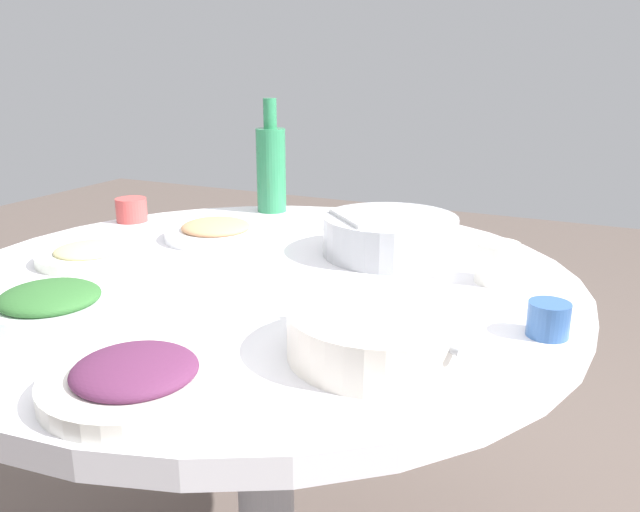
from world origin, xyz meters
The scene contains 11 objects.
round_dining_table centered at (0.00, 0.00, 0.67)m, with size 1.16×1.16×0.77m.
rice_bowl centered at (-0.17, -0.22, 0.81)m, with size 0.27×0.27×0.09m.
soup_bowl centered at (-0.32, 0.23, 0.80)m, with size 0.25×0.25×0.07m.
dish_eggplant centered at (-0.09, 0.45, 0.79)m, with size 0.23×0.23×0.05m.
dish_noodles centered at (0.34, 0.08, 0.79)m, with size 0.20×0.20×0.03m.
dish_shrimp centered at (0.21, -0.17, 0.79)m, with size 0.23×0.23×0.04m.
dish_greens centered at (0.19, 0.31, 0.79)m, with size 0.19×0.19×0.05m.
green_bottle centered at (0.24, -0.46, 0.89)m, with size 0.08×0.08×0.29m.
tea_cup_near centered at (-0.40, -0.14, 0.81)m, with size 0.08×0.08×0.07m, color white.
tea_cup_far centered at (-0.51, 0.06, 0.80)m, with size 0.06×0.06×0.05m, color #345C9B.
tea_cup_side centered at (0.49, -0.22, 0.80)m, with size 0.07×0.07×0.06m, color #C44643.
Camera 1 is at (-0.59, 0.98, 1.15)m, focal length 36.53 mm.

